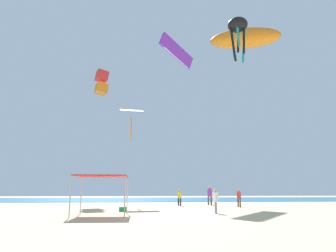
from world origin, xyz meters
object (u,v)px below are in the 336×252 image
cooler_box (123,209)px  kite_box_red (102,83)px  canopy_tent (102,177)px  kite_diamond_blue (132,112)px  person_central (239,196)px  kite_octopus_black (238,27)px  person_near_tent (210,194)px  person_rightmost (179,196)px  kite_parafoil_purple (177,52)px  kite_inflatable_orange (245,38)px  person_leftmost (216,199)px

cooler_box → kite_box_red: kite_box_red is taller
cooler_box → canopy_tent: bearing=-108.4°
kite_diamond_blue → kite_box_red: (-4.46, 7.74, 6.01)m
kite_diamond_blue → kite_box_red: bearing=112.0°
person_central → kite_octopus_black: kite_octopus_black is taller
person_near_tent → kite_octopus_black: size_ratio=0.39×
cooler_box → person_rightmost: bearing=57.3°
canopy_tent → person_near_tent: canopy_tent is taller
kite_box_red → canopy_tent: bearing=-13.6°
kite_parafoil_purple → kite_inflatable_orange: 10.75m
canopy_tent → cooler_box: (1.17, 3.50, -2.11)m
kite_parafoil_purple → kite_inflatable_orange: bearing=-85.2°
person_rightmost → kite_inflatable_orange: size_ratio=0.18×
person_central → kite_parafoil_purple: (-4.01, 13.55, 19.89)m
person_leftmost → cooler_box: size_ratio=2.81×
person_near_tent → person_leftmost: size_ratio=1.17×
person_near_tent → kite_parafoil_purple: (-2.26, 9.38, 19.73)m
kite_parafoil_purple → kite_diamond_blue: 14.51m
person_near_tent → kite_inflatable_orange: 19.09m
kite_octopus_black → person_near_tent: bearing=58.2°
person_central → cooler_box: 11.12m
kite_parafoil_purple → kite_box_red: 11.47m
kite_octopus_black → kite_box_red: kite_octopus_black is taller
kite_parafoil_purple → kite_inflatable_orange: size_ratio=0.62×
cooler_box → kite_parafoil_purple: (6.00, 18.32, 20.65)m
person_central → kite_box_red: 24.93m
person_near_tent → kite_diamond_blue: (-8.19, 1.81, 8.86)m
canopy_tent → kite_inflatable_orange: bearing=44.2°
canopy_tent → kite_octopus_black: size_ratio=0.70×
kite_inflatable_orange → kite_parafoil_purple: bearing=-29.3°
canopy_tent → kite_diamond_blue: kite_diamond_blue is taller
canopy_tent → cooler_box: canopy_tent is taller
cooler_box → kite_inflatable_orange: 25.77m
person_leftmost → kite_box_red: size_ratio=0.47×
person_rightmost → kite_diamond_blue: (-4.94, 2.96, 9.03)m
person_leftmost → kite_diamond_blue: (-6.16, 13.07, 9.01)m
canopy_tent → kite_box_red: (-3.22, 22.00, 13.68)m
kite_box_red → person_rightmost: bearing=19.4°
person_central → kite_inflatable_orange: bearing=-53.1°
person_near_tent → person_rightmost: size_ratio=1.19×
person_central → kite_parafoil_purple: kite_parafoil_purple is taller
kite_octopus_black → kite_parafoil_purple: bearing=38.4°
person_central → person_rightmost: person_central is taller
kite_inflatable_orange → cooler_box: bearing=55.0°
person_central → kite_diamond_blue: bearing=35.8°
canopy_tent → person_near_tent: (9.43, 12.44, -1.19)m
person_rightmost → kite_box_red: (-9.39, 10.70, 15.04)m
person_central → kite_inflatable_orange: kite_inflatable_orange is taller
person_leftmost → person_rightmost: bearing=20.2°
person_leftmost → kite_inflatable_orange: bearing=-15.7°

